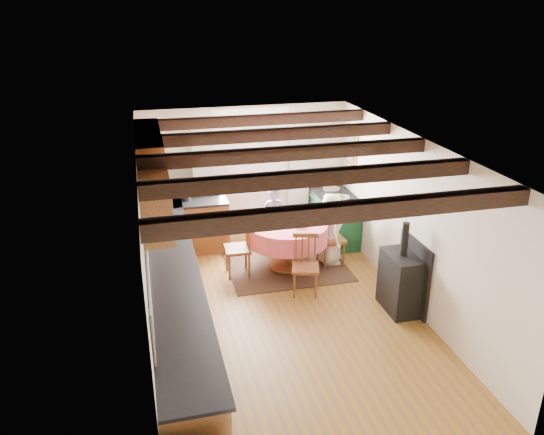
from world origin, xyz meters
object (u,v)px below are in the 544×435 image
object	(u,v)px
cast_iron_stove	(402,267)
child_right	(331,229)
chair_near	(305,266)
child_far	(273,220)
cup	(290,215)
dining_table	(287,245)
chair_right	(331,237)
aga_range	(335,219)
chair_left	(237,247)

from	to	relation	value
cast_iron_stove	child_right	xyz separation A→B (m)	(-0.45, 1.61, -0.06)
chair_near	cast_iron_stove	size ratio (longest dim) A/B	0.69
child_far	cup	distance (m)	0.51
dining_table	child_far	distance (m)	0.66
chair_right	cup	xyz separation A→B (m)	(-0.61, 0.27, 0.33)
aga_range	dining_table	bearing A→B (deg)	-145.83
child_far	child_right	size ratio (longest dim) A/B	0.98
cup	dining_table	bearing A→B (deg)	-117.31
dining_table	child_far	world-z (taller)	child_far
chair_right	chair_left	bearing A→B (deg)	86.29
dining_table	cup	world-z (taller)	cup
chair_near	cup	size ratio (longest dim) A/B	10.10
chair_near	cup	distance (m)	1.14
cast_iron_stove	child_far	distance (m)	2.57
dining_table	chair_right	distance (m)	0.73
child_far	cup	size ratio (longest dim) A/B	13.07
chair_near	child_right	size ratio (longest dim) A/B	0.75
chair_left	child_far	xyz separation A→B (m)	(0.74, 0.67, 0.11)
child_right	cup	distance (m)	0.69
aga_range	cast_iron_stove	xyz separation A→B (m)	(0.11, -2.34, 0.20)
chair_left	child_right	bearing A→B (deg)	93.76
chair_right	child_right	xyz separation A→B (m)	(0.01, 0.06, 0.12)
aga_range	child_right	size ratio (longest dim) A/B	0.83
chair_left	aga_range	distance (m)	2.04
dining_table	chair_left	distance (m)	0.82
chair_right	child_right	bearing A→B (deg)	-14.37
dining_table	chair_right	xyz separation A→B (m)	(0.72, -0.07, 0.10)
chair_near	aga_range	world-z (taller)	aga_range
cast_iron_stove	chair_left	bearing A→B (deg)	141.81
chair_left	chair_right	distance (m)	1.53
chair_right	dining_table	bearing A→B (deg)	81.84
dining_table	chair_near	distance (m)	0.88
dining_table	chair_left	size ratio (longest dim) A/B	1.35
dining_table	chair_right	world-z (taller)	chair_right
child_far	chair_left	bearing A→B (deg)	41.14
chair_near	cast_iron_stove	bearing A→B (deg)	-17.24
aga_range	cast_iron_stove	distance (m)	2.35
chair_left	child_right	distance (m)	1.55
cup	cast_iron_stove	bearing A→B (deg)	-59.39
chair_right	aga_range	distance (m)	0.87
dining_table	child_right	xyz separation A→B (m)	(0.73, -0.01, 0.22)
chair_left	chair_right	bearing A→B (deg)	91.54
cup	aga_range	bearing A→B (deg)	28.53
child_far	chair_right	bearing A→B (deg)	138.00
chair_left	cast_iron_stove	world-z (taller)	cast_iron_stove
dining_table	cup	xyz separation A→B (m)	(0.10, 0.20, 0.43)
chair_near	chair_right	bearing A→B (deg)	65.42
chair_left	chair_right	size ratio (longest dim) A/B	0.97
child_far	cup	xyz separation A→B (m)	(0.18, -0.42, 0.23)
chair_near	chair_left	xyz separation A→B (m)	(-0.85, 0.83, 0.02)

